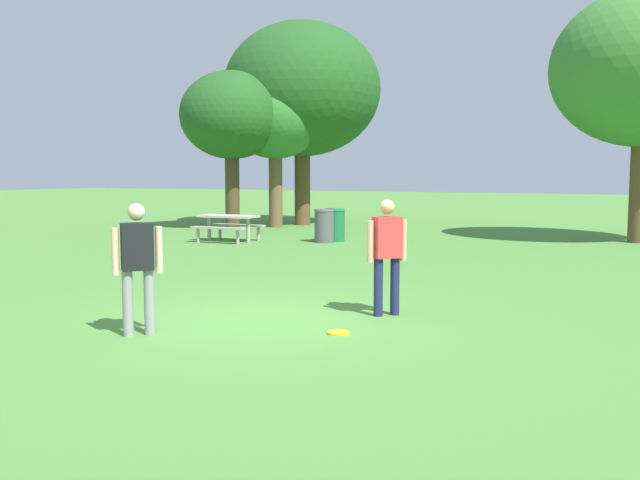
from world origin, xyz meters
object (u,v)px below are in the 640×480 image
trash_can_beside_table (324,226)px  trash_can_further_along (335,225)px  person_thrower (138,260)px  person_catcher (387,249)px  picnic_table_near (228,222)px  tree_tall_left (231,116)px  frisbee (338,333)px  tree_far_right (302,90)px  tree_broad_center (275,119)px

trash_can_beside_table → trash_can_further_along: (0.15, 0.43, 0.00)m
person_thrower → person_catcher: bearing=46.7°
person_catcher → picnic_table_near: 11.14m
person_catcher → picnic_table_near: size_ratio=0.95×
trash_can_further_along → tree_tall_left: tree_tall_left is taller
frisbee → tree_far_right: bearing=118.6°
trash_can_further_along → person_catcher: bearing=-61.5°
person_thrower → tree_broad_center: (-6.92, 15.73, 3.00)m
trash_can_further_along → tree_broad_center: tree_broad_center is taller
tree_broad_center → tree_far_right: (0.39, 1.40, 1.16)m
tree_broad_center → tree_far_right: bearing=74.6°
picnic_table_near → tree_far_right: (-1.04, 6.73, 4.54)m
trash_can_further_along → picnic_table_near: bearing=-152.3°
trash_can_beside_table → trash_can_further_along: same height
person_thrower → tree_broad_center: bearing=113.7°
frisbee → tree_far_right: (-8.73, 15.97, 5.09)m
picnic_table_near → tree_tall_left: size_ratio=0.31×
person_catcher → trash_can_beside_table: (-5.23, 8.94, -0.46)m
person_catcher → trash_can_further_along: 10.66m
person_thrower → tree_far_right: tree_far_right is taller
person_catcher → frisbee: person_catcher is taller
frisbee → tree_broad_center: 17.63m
picnic_table_near → tree_far_right: bearing=98.8°
frisbee → picnic_table_near: 12.03m
picnic_table_near → trash_can_beside_table: trash_can_beside_table is taller
person_thrower → person_catcher: size_ratio=1.00×
person_catcher → tree_far_right: tree_far_right is taller
picnic_table_near → tree_broad_center: (-1.43, 5.34, 3.38)m
tree_far_right → tree_tall_left: bearing=-117.0°
tree_tall_left → trash_can_further_along: bearing=-26.1°
person_thrower → person_catcher: (2.34, 2.48, 0.00)m
person_thrower → frisbee: bearing=27.8°
person_catcher → frisbee: size_ratio=5.78×
person_catcher → tree_broad_center: 16.44m
person_thrower → trash_can_further_along: 12.16m
trash_can_further_along → frisbee: bearing=-65.2°
frisbee → picnic_table_near: size_ratio=0.16×
person_catcher → tree_tall_left: bearing=130.8°
person_thrower → tree_tall_left: bearing=118.9°
trash_can_further_along → person_thrower: bearing=-77.0°
tree_tall_left → person_thrower: bearing=-61.1°
person_catcher → frisbee: (-0.15, -1.33, -0.93)m
picnic_table_near → trash_can_further_along: trash_can_further_along is taller
picnic_table_near → tree_tall_left: 5.79m
person_thrower → trash_can_further_along: size_ratio=1.71×
person_thrower → tree_broad_center: 17.45m
tree_tall_left → tree_far_right: size_ratio=0.73×
trash_can_beside_table → tree_broad_center: bearing=133.0°
trash_can_beside_table → person_thrower: bearing=-75.8°
frisbee → trash_can_further_along: bearing=114.8°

